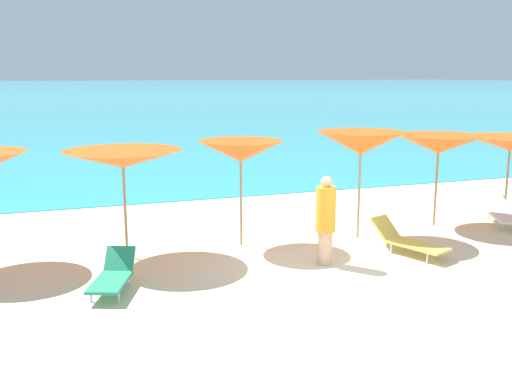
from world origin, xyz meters
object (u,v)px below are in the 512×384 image
at_px(lounge_chair_1, 113,275).
at_px(umbrella_5, 439,144).
at_px(umbrella_3, 241,152).
at_px(lounge_chair_4, 407,240).
at_px(lounge_chair_2, 503,213).
at_px(umbrella_6, 510,144).
at_px(beachgoer_1, 326,219).
at_px(umbrella_2, 123,159).
at_px(umbrella_4, 361,143).

bearing_deg(lounge_chair_1, umbrella_5, 34.45).
height_order(umbrella_3, lounge_chair_4, umbrella_3).
distance_m(umbrella_3, lounge_chair_4, 3.86).
distance_m(umbrella_3, lounge_chair_2, 6.77).
bearing_deg(umbrella_6, umbrella_5, -171.70).
bearing_deg(beachgoer_1, umbrella_6, -41.85).
height_order(lounge_chair_1, beachgoer_1, beachgoer_1).
bearing_deg(lounge_chair_1, umbrella_2, 96.86).
height_order(umbrella_3, umbrella_5, umbrella_3).
relative_size(umbrella_4, umbrella_6, 1.00).
bearing_deg(umbrella_3, umbrella_5, 0.09).
distance_m(lounge_chair_4, beachgoer_1, 1.97).
bearing_deg(umbrella_4, umbrella_3, 173.18).
bearing_deg(umbrella_4, beachgoer_1, -136.36).
bearing_deg(umbrella_6, umbrella_3, -177.15).
bearing_deg(umbrella_6, lounge_chair_4, -154.37).
height_order(umbrella_2, umbrella_6, umbrella_2).
relative_size(lounge_chair_1, lounge_chair_2, 0.87).
height_order(umbrella_2, lounge_chair_4, umbrella_2).
bearing_deg(umbrella_6, umbrella_4, -171.78).
relative_size(umbrella_2, umbrella_6, 1.03).
bearing_deg(umbrella_3, lounge_chair_2, -4.28).
distance_m(umbrella_2, lounge_chair_2, 9.12).
xyz_separation_m(umbrella_2, umbrella_6, (9.80, 0.46, -0.13)).
xyz_separation_m(lounge_chair_2, beachgoer_1, (-5.41, -1.29, 0.62)).
bearing_deg(umbrella_5, lounge_chair_1, -166.51).
xyz_separation_m(umbrella_3, lounge_chair_4, (2.98, -1.74, -1.72)).
bearing_deg(umbrella_3, beachgoer_1, -58.00).
distance_m(umbrella_2, umbrella_3, 2.43).
bearing_deg(beachgoer_1, umbrella_3, 61.24).
bearing_deg(lounge_chair_4, lounge_chair_1, 160.43).
bearing_deg(umbrella_6, lounge_chair_2, -134.92).
xyz_separation_m(umbrella_6, beachgoer_1, (-6.27, -2.15, -0.95)).
relative_size(umbrella_2, lounge_chair_2, 1.49).
bearing_deg(lounge_chair_1, umbrella_3, 53.92).
bearing_deg(umbrella_2, lounge_chair_4, -16.95).
bearing_deg(lounge_chair_1, lounge_chair_2, 29.27).
height_order(lounge_chair_4, beachgoer_1, beachgoer_1).
bearing_deg(beachgoer_1, lounge_chair_4, -59.60).
height_order(umbrella_4, lounge_chair_1, umbrella_4).
height_order(lounge_chair_1, lounge_chair_4, lounge_chair_4).
xyz_separation_m(lounge_chair_1, lounge_chair_4, (5.85, 0.12, 0.02)).
relative_size(umbrella_3, umbrella_6, 0.94).
bearing_deg(umbrella_3, umbrella_6, 2.85).
xyz_separation_m(lounge_chair_4, beachgoer_1, (-1.87, -0.04, 0.61)).
bearing_deg(umbrella_2, umbrella_5, 0.79).
relative_size(umbrella_3, umbrella_5, 1.00).
bearing_deg(umbrella_5, umbrella_6, 8.30).
bearing_deg(lounge_chair_1, beachgoer_1, 22.12).
distance_m(umbrella_2, umbrella_5, 7.34).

